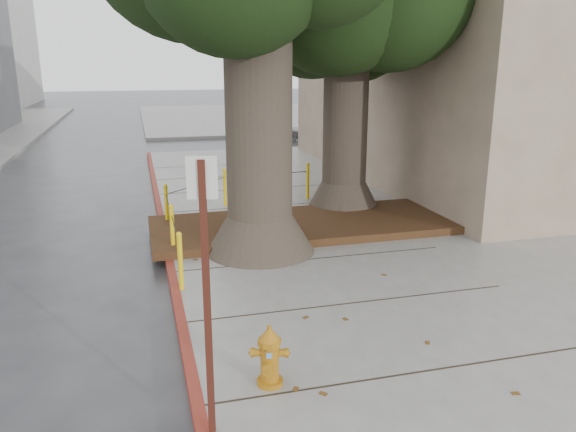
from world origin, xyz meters
name	(u,v)px	position (x,y,z in m)	size (l,w,h in m)	color
ground	(320,316)	(0.00, 0.00, 0.00)	(140.00, 140.00, 0.00)	#28282B
sidewalk_main	(549,232)	(6.00, 2.50, 0.07)	(16.00, 26.00, 0.15)	slate
sidewalk_far	(265,116)	(6.00, 30.00, 0.07)	(16.00, 20.00, 0.15)	slate
curb_red	(170,266)	(-2.00, 2.50, 0.07)	(0.14, 26.00, 0.16)	maroon
planter_bed	(303,225)	(0.90, 3.90, 0.23)	(6.40, 2.60, 0.16)	black
building_corner	(543,15)	(10.00, 8.50, 5.00)	(12.00, 13.00, 10.00)	tan
building_side_white	(433,47)	(16.00, 26.00, 4.50)	(10.00, 10.00, 9.00)	silver
building_side_grey	(466,29)	(22.00, 32.00, 6.00)	(12.00, 14.00, 12.00)	slate
bollard_ring	(217,205)	(-0.87, 4.38, 0.66)	(3.79, 5.39, 0.95)	yellow
fire_hydrant	(270,356)	(-1.18, -1.79, 0.49)	(0.38, 0.37, 0.71)	#B67112
signpost	(206,285)	(-1.91, -2.45, 1.67)	(0.27, 0.08, 2.69)	#471911
car_silver	(267,129)	(3.52, 18.62, 0.56)	(1.33, 3.31, 1.13)	#B9B9BE
car_red	(377,125)	(8.96, 18.24, 0.62)	(1.32, 3.78, 1.25)	maroon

